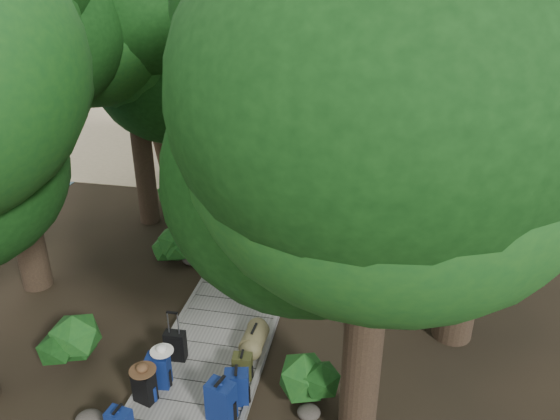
% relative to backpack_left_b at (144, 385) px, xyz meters
% --- Properties ---
extents(ground, '(120.00, 120.00, 0.00)m').
position_rel_backpack_left_b_xyz_m(ground, '(0.72, 3.57, -0.44)').
color(ground, '#2D2216').
rests_on(ground, ground).
extents(sand_beach, '(40.00, 22.00, 0.02)m').
position_rel_backpack_left_b_xyz_m(sand_beach, '(0.72, 19.57, -0.43)').
color(sand_beach, '#CDB48B').
rests_on(sand_beach, ground).
extents(distant_hill, '(32.00, 16.00, 12.00)m').
position_rel_backpack_left_b_xyz_m(distant_hill, '(-39.28, 51.57, -0.44)').
color(distant_hill, black).
rests_on(distant_hill, ground).
extents(boardwalk, '(2.00, 12.00, 0.12)m').
position_rel_backpack_left_b_xyz_m(boardwalk, '(0.72, 4.57, -0.38)').
color(boardwalk, gray).
rests_on(boardwalk, ground).
extents(backpack_left_b, '(0.40, 0.33, 0.64)m').
position_rel_backpack_left_b_xyz_m(backpack_left_b, '(0.00, 0.00, 0.00)').
color(backpack_left_b, black).
rests_on(backpack_left_b, boardwalk).
extents(backpack_left_c, '(0.40, 0.31, 0.70)m').
position_rel_backpack_left_b_xyz_m(backpack_left_c, '(0.10, 0.38, 0.03)').
color(backpack_left_c, navy).
rests_on(backpack_left_c, boardwalk).
extents(backpack_right_b, '(0.50, 0.41, 0.78)m').
position_rel_backpack_left_b_xyz_m(backpack_right_b, '(1.35, -0.12, 0.07)').
color(backpack_right_b, navy).
rests_on(backpack_right_b, boardwalk).
extents(backpack_right_c, '(0.44, 0.36, 0.67)m').
position_rel_backpack_left_b_xyz_m(backpack_right_c, '(1.50, 0.27, 0.02)').
color(backpack_right_c, navy).
rests_on(backpack_right_c, boardwalk).
extents(backpack_right_d, '(0.36, 0.27, 0.51)m').
position_rel_backpack_left_b_xyz_m(backpack_right_d, '(1.44, 0.85, -0.06)').
color(backpack_right_d, '#363515').
rests_on(backpack_right_d, boardwalk).
extents(duffel_right_khaki, '(0.46, 0.66, 0.42)m').
position_rel_backpack_left_b_xyz_m(duffel_right_khaki, '(1.47, 1.64, -0.11)').
color(duffel_right_khaki, brown).
rests_on(duffel_right_khaki, boardwalk).
extents(suitcase_on_boardwalk, '(0.39, 0.22, 0.58)m').
position_rel_backpack_left_b_xyz_m(suitcase_on_boardwalk, '(0.13, 1.07, -0.03)').
color(suitcase_on_boardwalk, black).
rests_on(suitcase_on_boardwalk, boardwalk).
extents(lone_suitcase_on_sand, '(0.42, 0.26, 0.64)m').
position_rel_backpack_left_b_xyz_m(lone_suitcase_on_sand, '(1.18, 11.63, -0.10)').
color(lone_suitcase_on_sand, black).
rests_on(lone_suitcase_on_sand, sand_beach).
extents(hat_brown, '(0.44, 0.44, 0.13)m').
position_rel_backpack_left_b_xyz_m(hat_brown, '(0.01, -0.00, 0.39)').
color(hat_brown, '#51351E').
rests_on(hat_brown, backpack_left_b).
extents(hat_white, '(0.40, 0.40, 0.13)m').
position_rel_backpack_left_b_xyz_m(hat_white, '(0.17, 0.43, 0.45)').
color(hat_white, silver).
rests_on(hat_white, backpack_left_c).
extents(kayak, '(0.94, 3.14, 0.31)m').
position_rel_backpack_left_b_xyz_m(kayak, '(-2.27, 13.41, -0.26)').
color(kayak, red).
rests_on(kayak, sand_beach).
extents(sun_lounger, '(0.76, 2.00, 0.63)m').
position_rel_backpack_left_b_xyz_m(sun_lounger, '(3.40, 12.57, -0.10)').
color(sun_lounger, silver).
rests_on(sun_lounger, sand_beach).
extents(tree_right_a, '(4.98, 4.98, 8.31)m').
position_rel_backpack_left_b_xyz_m(tree_right_a, '(3.49, 0.10, 3.71)').
color(tree_right_a, black).
rests_on(tree_right_a, ground).
extents(tree_right_b, '(6.13, 6.13, 10.95)m').
position_rel_backpack_left_b_xyz_m(tree_right_b, '(5.17, 2.92, 5.03)').
color(tree_right_b, black).
rests_on(tree_right_b, ground).
extents(tree_right_c, '(5.63, 5.63, 9.74)m').
position_rel_backpack_left_b_xyz_m(tree_right_c, '(4.74, 5.21, 4.43)').
color(tree_right_c, black).
rests_on(tree_right_c, ground).
extents(tree_right_e, '(5.34, 5.34, 9.62)m').
position_rel_backpack_left_b_xyz_m(tree_right_e, '(5.16, 10.66, 4.37)').
color(tree_right_e, black).
rests_on(tree_right_e, ground).
extents(tree_right_f, '(5.05, 5.05, 9.01)m').
position_rel_backpack_left_b_xyz_m(tree_right_f, '(7.55, 13.51, 4.07)').
color(tree_right_f, black).
rests_on(tree_right_f, ground).
extents(tree_left_c, '(4.41, 4.41, 7.66)m').
position_rel_backpack_left_b_xyz_m(tree_left_c, '(-2.71, 6.45, 3.39)').
color(tree_left_c, black).
rests_on(tree_left_c, ground).
extents(tree_back_a, '(4.89, 4.89, 8.47)m').
position_rel_backpack_left_b_xyz_m(tree_back_a, '(-1.27, 18.38, 3.79)').
color(tree_back_a, black).
rests_on(tree_back_a, ground).
extents(tree_back_c, '(4.59, 4.59, 8.27)m').
position_rel_backpack_left_b_xyz_m(tree_back_c, '(5.36, 19.17, 3.69)').
color(tree_back_c, black).
rests_on(tree_back_c, ground).
extents(tree_back_d, '(5.27, 5.27, 8.79)m').
position_rel_backpack_left_b_xyz_m(tree_back_d, '(-4.67, 18.42, 3.95)').
color(tree_back_d, black).
rests_on(tree_back_d, ground).
extents(palm_right_a, '(3.97, 3.97, 6.77)m').
position_rel_backpack_left_b_xyz_m(palm_right_a, '(3.53, 9.78, 2.94)').
color(palm_right_a, '#134613').
rests_on(palm_right_a, ground).
extents(palm_right_b, '(4.88, 4.88, 9.43)m').
position_rel_backpack_left_b_xyz_m(palm_right_b, '(5.79, 13.94, 4.28)').
color(palm_right_b, '#134613').
rests_on(palm_right_b, ground).
extents(palm_right_c, '(4.30, 4.30, 6.84)m').
position_rel_backpack_left_b_xyz_m(palm_right_c, '(3.28, 16.77, 2.98)').
color(palm_right_c, '#134613').
rests_on(palm_right_c, ground).
extents(palm_left_a, '(4.28, 4.28, 6.81)m').
position_rel_backpack_left_b_xyz_m(palm_left_a, '(-3.89, 9.83, 2.96)').
color(palm_left_a, '#134613').
rests_on(palm_left_a, ground).
extents(rock_left_a, '(0.47, 0.42, 0.26)m').
position_rel_backpack_left_b_xyz_m(rock_left_a, '(-0.71, -0.59, -0.31)').
color(rock_left_a, '#4C473F').
rests_on(rock_left_a, ground).
extents(rock_left_b, '(0.39, 0.35, 0.22)m').
position_rel_backpack_left_b_xyz_m(rock_left_b, '(-2.14, 1.70, -0.33)').
color(rock_left_b, '#4C473F').
rests_on(rock_left_b, ground).
extents(rock_left_c, '(0.48, 0.43, 0.26)m').
position_rel_backpack_left_b_xyz_m(rock_left_c, '(-0.78, 4.47, -0.31)').
color(rock_left_c, '#4C473F').
rests_on(rock_left_c, ground).
extents(rock_left_d, '(0.29, 0.27, 0.16)m').
position_rel_backpack_left_b_xyz_m(rock_left_d, '(-1.30, 6.83, -0.36)').
color(rock_left_d, '#4C473F').
rests_on(rock_left_d, ground).
extents(rock_right_a, '(0.39, 0.35, 0.21)m').
position_rel_backpack_left_b_xyz_m(rock_right_a, '(2.71, 0.27, -0.33)').
color(rock_right_a, '#4C473F').
rests_on(rock_right_a, ground).
extents(rock_right_b, '(0.51, 0.46, 0.28)m').
position_rel_backpack_left_b_xyz_m(rock_right_b, '(3.50, 2.57, -0.30)').
color(rock_right_b, '#4C473F').
rests_on(rock_right_b, ground).
extents(rock_right_c, '(0.33, 0.30, 0.18)m').
position_rel_backpack_left_b_xyz_m(rock_right_c, '(2.07, 5.14, -0.35)').
color(rock_right_c, '#4C473F').
rests_on(rock_right_c, ground).
extents(shrub_left_a, '(1.05, 1.05, 0.95)m').
position_rel_backpack_left_b_xyz_m(shrub_left_a, '(-1.73, 0.63, 0.03)').
color(shrub_left_a, '#164B19').
rests_on(shrub_left_a, ground).
extents(shrub_left_b, '(1.00, 1.00, 0.90)m').
position_rel_backpack_left_b_xyz_m(shrub_left_b, '(-1.24, 4.33, 0.01)').
color(shrub_left_b, '#164B19').
rests_on(shrub_left_b, ground).
extents(shrub_left_c, '(1.03, 1.03, 0.93)m').
position_rel_backpack_left_b_xyz_m(shrub_left_c, '(-2.36, 7.69, 0.02)').
color(shrub_left_c, '#164B19').
rests_on(shrub_left_c, ground).
extents(shrub_right_a, '(1.03, 1.03, 0.93)m').
position_rel_backpack_left_b_xyz_m(shrub_right_a, '(2.69, 0.66, 0.02)').
color(shrub_right_a, '#164B19').
rests_on(shrub_right_a, ground).
extents(shrub_right_b, '(1.46, 1.46, 1.31)m').
position_rel_backpack_left_b_xyz_m(shrub_right_b, '(3.71, 5.16, 0.22)').
color(shrub_right_b, '#164B19').
rests_on(shrub_right_b, ground).
extents(shrub_right_c, '(0.90, 0.90, 0.81)m').
position_rel_backpack_left_b_xyz_m(shrub_right_c, '(2.36, 8.62, -0.03)').
color(shrub_right_c, '#164B19').
rests_on(shrub_right_c, ground).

